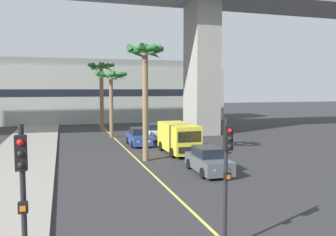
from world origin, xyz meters
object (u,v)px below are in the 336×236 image
at_px(traffic_light_left_sidewalk_corner, 23,193).
at_px(palm_tree_near_median, 145,67).
at_px(delivery_van, 178,137).
at_px(car_queue_second, 154,132).
at_px(palm_tree_far_median, 111,83).
at_px(traffic_light_median_near, 227,166).
at_px(car_queue_third, 208,161).
at_px(palm_tree_mid_median, 101,77).
at_px(car_queue_front, 139,137).

height_order(traffic_light_left_sidewalk_corner, palm_tree_near_median, palm_tree_near_median).
height_order(delivery_van, traffic_light_left_sidewalk_corner, traffic_light_left_sidewalk_corner).
xyz_separation_m(car_queue_second, traffic_light_left_sidewalk_corner, (-9.72, -25.82, 2.14)).
bearing_deg(traffic_light_left_sidewalk_corner, palm_tree_far_median, 78.48).
bearing_deg(palm_tree_far_median, delivery_van, -70.35).
relative_size(traffic_light_left_sidewalk_corner, traffic_light_median_near, 1.00).
relative_size(car_queue_second, palm_tree_far_median, 0.59).
relative_size(car_queue_second, car_queue_third, 0.99).
bearing_deg(palm_tree_mid_median, car_queue_third, -80.14).
xyz_separation_m(car_queue_front, traffic_light_median_near, (-1.72, -20.97, 1.99)).
height_order(car_queue_second, traffic_light_left_sidewalk_corner, traffic_light_left_sidewalk_corner).
bearing_deg(traffic_light_left_sidewalk_corner, car_queue_front, 71.80).
relative_size(car_queue_front, car_queue_third, 0.99).
bearing_deg(palm_tree_mid_median, delivery_van, -75.46).
height_order(traffic_light_median_near, palm_tree_near_median, palm_tree_near_median).
relative_size(car_queue_third, traffic_light_median_near, 0.99).
distance_m(car_queue_second, palm_tree_mid_median, 10.76).
height_order(traffic_light_left_sidewalk_corner, traffic_light_median_near, traffic_light_left_sidewalk_corner).
bearing_deg(palm_tree_near_median, car_queue_third, -57.72).
distance_m(delivery_van, palm_tree_mid_median, 17.41).
xyz_separation_m(car_queue_front, palm_tree_near_median, (-0.98, -6.87, 5.91)).
bearing_deg(delivery_van, palm_tree_far_median, 109.65).
bearing_deg(traffic_light_median_near, car_queue_third, 69.60).
distance_m(car_queue_second, delivery_van, 8.11).
height_order(car_queue_front, car_queue_second, same).
height_order(traffic_light_left_sidewalk_corner, palm_tree_far_median, palm_tree_far_median).
relative_size(car_queue_front, delivery_van, 0.79).
relative_size(palm_tree_near_median, palm_tree_far_median, 1.18).
bearing_deg(car_queue_second, car_queue_front, -125.57).
bearing_deg(delivery_van, car_queue_second, 88.82).
height_order(traffic_light_median_near, palm_tree_mid_median, palm_tree_mid_median).
height_order(delivery_van, palm_tree_far_median, palm_tree_far_median).
bearing_deg(palm_tree_mid_median, palm_tree_far_median, -85.87).
distance_m(car_queue_front, traffic_light_left_sidewalk_corner, 23.92).
bearing_deg(car_queue_third, palm_tree_far_median, 101.68).
relative_size(car_queue_front, traffic_light_median_near, 0.98).
xyz_separation_m(car_queue_third, traffic_light_median_near, (-3.58, -9.62, 1.99)).
bearing_deg(car_queue_third, delivery_van, 87.71).
bearing_deg(car_queue_front, palm_tree_near_median, -98.10).
relative_size(traffic_light_median_near, palm_tree_mid_median, 0.51).
height_order(car_queue_second, palm_tree_far_median, palm_tree_far_median).
xyz_separation_m(car_queue_second, traffic_light_median_near, (-4.00, -24.15, 1.99)).
xyz_separation_m(car_queue_second, palm_tree_far_median, (-3.95, 2.50, 4.98)).
distance_m(palm_tree_near_median, palm_tree_far_median, 12.61).
relative_size(car_queue_second, palm_tree_mid_median, 0.50).
height_order(car_queue_second, palm_tree_near_median, palm_tree_near_median).
distance_m(car_queue_third, palm_tree_mid_median, 23.59).
xyz_separation_m(traffic_light_left_sidewalk_corner, palm_tree_far_median, (5.77, 28.32, 2.84)).
relative_size(car_queue_third, palm_tree_mid_median, 0.51).
height_order(palm_tree_mid_median, palm_tree_far_median, palm_tree_mid_median).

